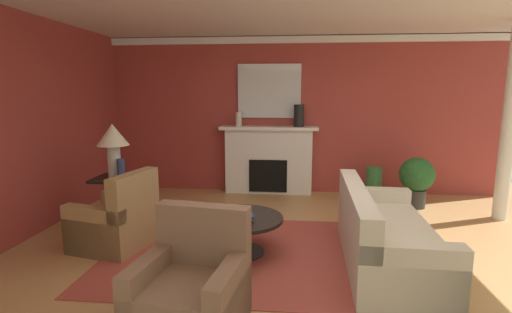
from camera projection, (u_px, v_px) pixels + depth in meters
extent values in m
plane|color=tan|center=(299.00, 259.00, 4.35)|extent=(9.06, 9.06, 0.00)
cube|color=#9E3833|center=(298.00, 116.00, 7.14)|extent=(7.57, 0.12, 2.89)
cube|color=#9E3833|center=(14.00, 128.00, 4.74)|extent=(0.12, 6.64, 2.89)
cube|color=white|center=(299.00, 40.00, 6.83)|extent=(7.57, 0.08, 0.12)
cube|color=#993D33|center=(241.00, 253.00, 4.51)|extent=(3.12, 2.38, 0.01)
cube|color=white|center=(268.00, 161.00, 7.13)|extent=(1.60, 0.25, 1.20)
cube|color=black|center=(268.00, 175.00, 7.15)|extent=(0.70, 0.26, 0.60)
cube|color=white|center=(269.00, 128.00, 6.99)|extent=(1.80, 0.35, 0.06)
cube|color=silver|center=(269.00, 91.00, 7.02)|extent=(1.16, 0.04, 0.98)
cube|color=beige|center=(387.00, 244.00, 4.20)|extent=(0.99, 2.14, 0.45)
cube|color=beige|center=(356.00, 206.00, 4.17)|extent=(0.29, 2.11, 0.40)
cube|color=beige|center=(410.00, 278.00, 3.26)|extent=(0.91, 0.24, 0.62)
cube|color=beige|center=(373.00, 211.00, 5.11)|extent=(0.91, 0.24, 0.62)
cube|color=#9E7A4C|center=(114.00, 229.00, 4.67)|extent=(0.96, 0.96, 0.44)
cube|color=#9E7A4C|center=(134.00, 194.00, 4.49)|extent=(0.34, 0.82, 0.51)
cube|color=#9E7A4C|center=(130.00, 215.00, 4.97)|extent=(0.81, 0.32, 0.60)
cube|color=#9E7A4C|center=(94.00, 232.00, 4.35)|extent=(0.81, 0.32, 0.60)
cube|color=brown|center=(190.00, 305.00, 3.01)|extent=(0.91, 0.91, 0.44)
cube|color=brown|center=(204.00, 234.00, 3.24)|extent=(0.81, 0.28, 0.51)
cube|color=brown|center=(152.00, 291.00, 3.07)|extent=(0.26, 0.81, 0.60)
cube|color=brown|center=(230.00, 301.00, 2.92)|extent=(0.26, 0.81, 0.60)
cylinder|color=black|center=(240.00, 218.00, 4.44)|extent=(1.00, 1.00, 0.04)
cylinder|color=black|center=(240.00, 237.00, 4.48)|extent=(0.12, 0.12, 0.41)
cylinder|color=black|center=(240.00, 252.00, 4.51)|extent=(0.56, 0.56, 0.03)
cube|color=black|center=(115.00, 178.00, 5.37)|extent=(0.56, 0.56, 0.04)
cube|color=black|center=(117.00, 202.00, 5.43)|extent=(0.10, 0.10, 0.66)
cube|color=black|center=(118.00, 223.00, 5.48)|extent=(0.45, 0.45, 0.04)
cylinder|color=beige|center=(114.00, 161.00, 5.33)|extent=(0.18, 0.18, 0.45)
cone|color=beige|center=(112.00, 135.00, 5.27)|extent=(0.44, 0.44, 0.30)
cylinder|color=black|center=(299.00, 116.00, 6.88)|extent=(0.19, 0.19, 0.40)
cylinder|color=navy|center=(121.00, 169.00, 5.21)|extent=(0.11, 0.11, 0.28)
cylinder|color=beige|center=(239.00, 119.00, 6.99)|extent=(0.11, 0.11, 0.26)
cylinder|color=#33703D|center=(374.00, 184.00, 6.70)|extent=(0.28, 0.28, 0.58)
cube|color=tan|center=(243.00, 217.00, 4.37)|extent=(0.26, 0.23, 0.04)
cube|color=navy|center=(243.00, 216.00, 4.29)|extent=(0.26, 0.22, 0.03)
cube|color=tan|center=(236.00, 212.00, 4.32)|extent=(0.27, 0.19, 0.04)
cylinder|color=#333333|center=(415.00, 198.00, 6.29)|extent=(0.32, 0.32, 0.30)
sphere|color=#28602D|center=(417.00, 174.00, 6.23)|extent=(0.56, 0.56, 0.56)
cylinder|color=white|center=(509.00, 123.00, 5.49)|extent=(0.20, 0.20, 2.89)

